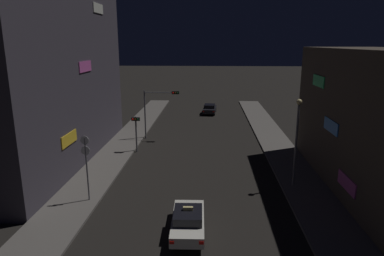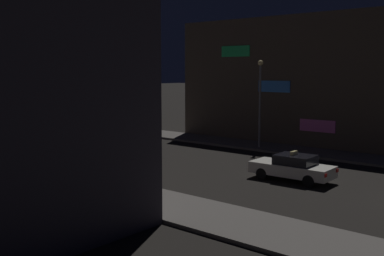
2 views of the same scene
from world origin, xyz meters
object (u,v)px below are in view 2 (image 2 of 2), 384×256
at_px(traffic_light_overhead, 22,98).
at_px(traffic_light_left_kerb, 42,123).
at_px(sign_pole_left, 155,136).
at_px(street_lamp_near_block, 260,94).
at_px(far_car, 1,121).
at_px(taxi, 293,167).

height_order(traffic_light_overhead, traffic_light_left_kerb, traffic_light_overhead).
height_order(traffic_light_overhead, sign_pole_left, traffic_light_overhead).
bearing_deg(sign_pole_left, traffic_light_left_kerb, 85.04).
bearing_deg(street_lamp_near_block, far_car, 103.01).
xyz_separation_m(far_car, street_lamp_near_block, (6.26, -27.09, 3.45)).
bearing_deg(taxi, street_lamp_near_block, 42.14).
distance_m(traffic_light_left_kerb, street_lamp_near_block, 15.61).
height_order(taxi, street_lamp_near_block, street_lamp_near_block).
xyz_separation_m(taxi, street_lamp_near_block, (7.47, 6.76, 3.45)).
distance_m(taxi, street_lamp_near_block, 10.65).
relative_size(taxi, far_car, 0.98).
bearing_deg(traffic_light_overhead, traffic_light_left_kerb, -106.37).
bearing_deg(far_car, sign_pole_left, -105.04).
relative_size(taxi, traffic_light_overhead, 0.82).
xyz_separation_m(taxi, traffic_light_overhead, (-4.56, 19.37, 3.20)).
distance_m(taxi, traffic_light_overhead, 20.15).
bearing_deg(traffic_light_overhead, taxi, -76.76).
bearing_deg(traffic_light_overhead, street_lamp_near_block, -46.35).
relative_size(far_car, sign_pole_left, 1.02).
distance_m(far_car, traffic_light_overhead, 15.91).
height_order(taxi, sign_pole_left, sign_pole_left).
relative_size(traffic_light_overhead, traffic_light_left_kerb, 1.53).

